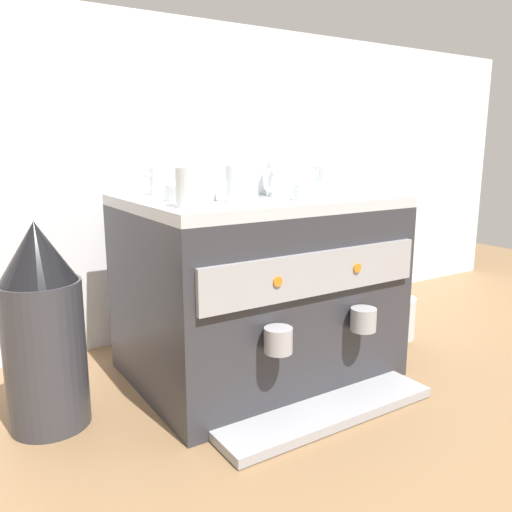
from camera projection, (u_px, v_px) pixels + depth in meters
name	position (u px, v px, depth m)	size (l,w,h in m)	color
ground_plane	(256.00, 370.00, 1.31)	(4.00, 4.00, 0.00)	brown
tiled_backsplash_wall	(187.00, 181.00, 1.53)	(2.80, 0.03, 0.90)	silver
espresso_machine	(257.00, 287.00, 1.26)	(0.59, 0.56, 0.44)	#2D2D33
ceramic_cup_0	(162.00, 182.00, 1.21)	(0.10, 0.06, 0.06)	silver
ceramic_cup_1	(330.00, 180.00, 1.26)	(0.12, 0.08, 0.06)	silver
ceramic_cup_2	(242.00, 184.00, 1.06)	(0.10, 0.08, 0.08)	silver
ceramic_cup_3	(278.00, 179.00, 1.19)	(0.10, 0.06, 0.08)	silver
ceramic_cup_4	(260.00, 178.00, 1.26)	(0.11, 0.07, 0.07)	silver
ceramic_cup_5	(194.00, 187.00, 0.98)	(0.07, 0.10, 0.08)	silver
ceramic_bowl_0	(301.00, 182.00, 1.39)	(0.10, 0.10, 0.04)	silver
ceramic_bowl_1	(311.00, 192.00, 1.12)	(0.09, 0.09, 0.03)	silver
ceramic_bowl_2	(191.00, 193.00, 1.11)	(0.11, 0.11, 0.03)	silver
ceramic_bowl_3	(217.00, 184.00, 1.32)	(0.11, 0.11, 0.04)	silver
coffee_grinder	(43.00, 329.00, 1.02)	(0.16, 0.16, 0.42)	#333338
milk_pitcher	(397.00, 317.00, 1.52)	(0.10, 0.10, 0.12)	#B7B7BC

